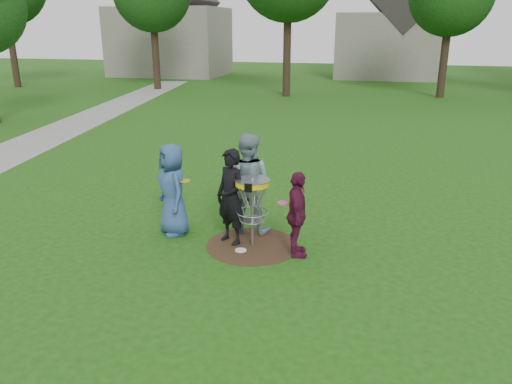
% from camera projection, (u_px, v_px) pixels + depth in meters
% --- Properties ---
extents(ground, '(100.00, 100.00, 0.00)m').
position_uv_depth(ground, '(253.00, 246.00, 9.68)').
color(ground, '#19470F').
rests_on(ground, ground).
extents(dirt_patch, '(1.80, 1.80, 0.01)m').
position_uv_depth(dirt_patch, '(253.00, 245.00, 9.68)').
color(dirt_patch, '#47331E').
rests_on(dirt_patch, ground).
extents(concrete_path, '(7.75, 39.92, 0.02)m').
position_uv_depth(concrete_path, '(48.00, 136.00, 19.20)').
color(concrete_path, '#9E9E99').
rests_on(concrete_path, ground).
extents(player_blue, '(1.05, 1.08, 1.88)m').
position_uv_depth(player_blue, '(173.00, 189.00, 9.99)').
color(player_blue, '#2F4D81').
rests_on(player_blue, ground).
extents(player_black, '(0.82, 0.74, 1.88)m').
position_uv_depth(player_black, '(231.00, 197.00, 9.55)').
color(player_black, black).
rests_on(player_black, ground).
extents(player_grey, '(1.02, 0.80, 2.06)m').
position_uv_depth(player_grey, '(247.00, 183.00, 10.09)').
color(player_grey, gray).
rests_on(player_grey, ground).
extents(player_maroon, '(0.58, 1.00, 1.61)m').
position_uv_depth(player_maroon, '(297.00, 215.00, 9.02)').
color(player_maroon, '#54132F').
rests_on(player_maroon, ground).
extents(disc_on_grass, '(0.22, 0.22, 0.02)m').
position_uv_depth(disc_on_grass, '(241.00, 250.00, 9.45)').
color(disc_on_grass, white).
rests_on(disc_on_grass, ground).
extents(disc_golf_basket, '(0.66, 0.67, 1.38)m').
position_uv_depth(disc_golf_basket, '(252.00, 196.00, 9.36)').
color(disc_golf_basket, '#9EA0A5').
rests_on(disc_golf_basket, ground).
extents(held_discs, '(2.26, 0.85, 0.29)m').
position_uv_depth(held_discs, '(239.00, 187.00, 9.51)').
color(held_discs, orange).
rests_on(held_discs, ground).
extents(house_row, '(44.50, 10.65, 11.62)m').
position_uv_depth(house_row, '(414.00, 24.00, 37.92)').
color(house_row, gray).
rests_on(house_row, ground).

